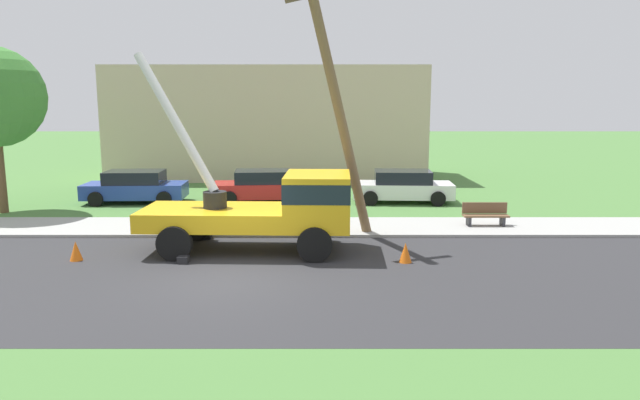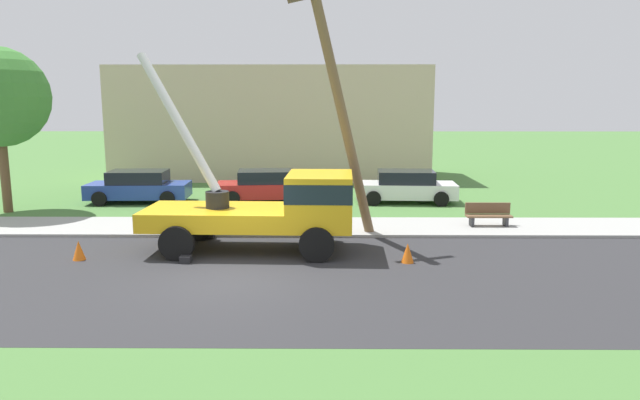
{
  "view_description": "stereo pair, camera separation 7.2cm",
  "coord_description": "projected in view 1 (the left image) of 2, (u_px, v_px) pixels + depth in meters",
  "views": [
    {
      "loc": [
        2.31,
        -14.19,
        4.47
      ],
      "look_at": [
        2.23,
        3.23,
        1.46
      ],
      "focal_mm": 32.23,
      "sensor_mm": 36.0,
      "label": 1
    },
    {
      "loc": [
        2.38,
        -14.19,
        4.47
      ],
      "look_at": [
        2.23,
        3.23,
        1.46
      ],
      "focal_mm": 32.23,
      "sensor_mm": 36.0,
      "label": 2
    }
  ],
  "objects": [
    {
      "name": "park_bench",
      "position": [
        488.0,
        215.0,
        20.4
      ],
      "size": [
        1.6,
        0.45,
        0.9
      ],
      "color": "brown",
      "rests_on": "ground"
    },
    {
      "name": "ground_plane",
      "position": [
        273.0,
        199.0,
        26.57
      ],
      "size": [
        120.0,
        120.0,
        0.0
      ],
      "primitive_type": "plane",
      "color": "#477538"
    },
    {
      "name": "parked_sedan_white",
      "position": [
        405.0,
        186.0,
        25.56
      ],
      "size": [
        4.49,
        2.17,
        1.42
      ],
      "color": "silver",
      "rests_on": "ground"
    },
    {
      "name": "parked_sedan_blue",
      "position": [
        138.0,
        187.0,
        25.52
      ],
      "size": [
        4.48,
        2.15,
        1.42
      ],
      "color": "#263F99",
      "rests_on": "ground"
    },
    {
      "name": "parked_sedan_red",
      "position": [
        266.0,
        186.0,
        25.7
      ],
      "size": [
        4.54,
        2.27,
        1.42
      ],
      "color": "#B21E1E",
      "rests_on": "ground"
    },
    {
      "name": "traffic_cone_ahead",
      "position": [
        408.0,
        253.0,
        16.05
      ],
      "size": [
        0.36,
        0.36,
        0.56
      ],
      "primitive_type": "cone",
      "color": "orange",
      "rests_on": "ground"
    },
    {
      "name": "utility_truck",
      "position": [
        277.0,
        205.0,
        17.17
      ],
      "size": [
        6.76,
        3.21,
        5.98
      ],
      "color": "gold",
      "rests_on": "ground"
    },
    {
      "name": "leaning_utility_pole",
      "position": [
        339.0,
        100.0,
        18.24
      ],
      "size": [
        2.89,
        1.65,
        8.77
      ],
      "color": "brown",
      "rests_on": "ground"
    },
    {
      "name": "traffic_cone_behind",
      "position": [
        79.0,
        251.0,
        16.28
      ],
      "size": [
        0.36,
        0.36,
        0.56
      ],
      "primitive_type": "cone",
      "color": "orange",
      "rests_on": "ground"
    },
    {
      "name": "lowrise_building_backdrop",
      "position": [
        272.0,
        123.0,
        34.14
      ],
      "size": [
        18.0,
        6.0,
        6.4
      ],
      "primitive_type": "cube",
      "color": "#C6B293",
      "rests_on": "ground"
    },
    {
      "name": "sidewalk_strip",
      "position": [
        258.0,
        227.0,
        20.44
      ],
      "size": [
        80.0,
        2.93,
        0.1
      ],
      "primitive_type": "cube",
      "color": "#9E9E99",
      "rests_on": "ground"
    },
    {
      "name": "road_asphalt",
      "position": [
        233.0,
        277.0,
        14.75
      ],
      "size": [
        80.0,
        8.63,
        0.01
      ],
      "primitive_type": "cube",
      "color": "#2B2B2D",
      "rests_on": "ground"
    }
  ]
}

